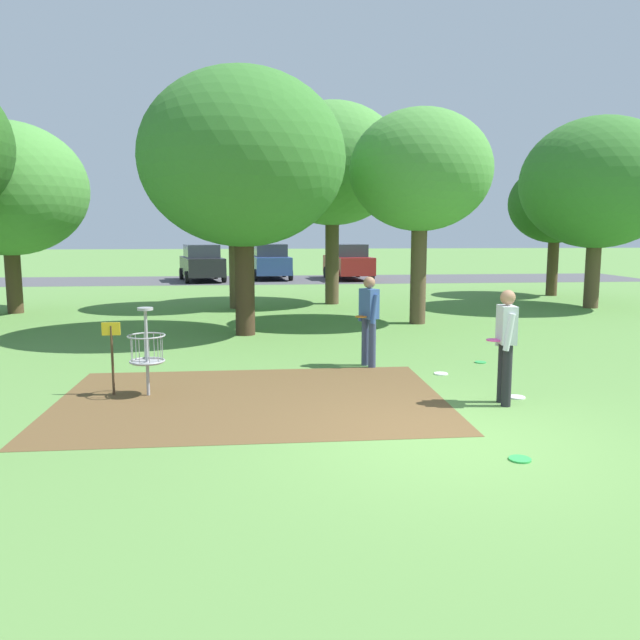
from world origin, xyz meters
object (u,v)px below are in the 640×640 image
Objects in this scene: tree_near_left at (243,159)px; parked_car_center_left at (270,261)px; frisbee_far_right at (480,362)px; parked_car_leftmost at (202,263)px; player_waiting_left at (369,316)px; tree_far_left at (332,165)px; tree_near_right at (7,189)px; tree_mid_left at (598,183)px; tree_mid_center at (234,189)px; frisbee_far_left at (520,459)px; tree_mid_right at (556,204)px; player_foreground_watching at (506,340)px; disc_golf_basket at (143,348)px; tree_far_center at (421,171)px; frisbee_near_basket at (441,374)px; frisbee_mid_grass at (517,397)px; parked_car_center_right at (348,262)px.

parked_car_center_left is (0.96, 17.89, -3.32)m from tree_near_left.
frisbee_far_right is 0.03× the size of tree_near_left.
parked_car_leftmost reaches higher than frisbee_far_right.
player_waiting_left is at bearing -58.45° from tree_near_left.
tree_near_right is at bearing -171.58° from tree_far_left.
tree_mid_left reaches higher than tree_mid_center.
tree_mid_right is at bearing 63.41° from frisbee_far_left.
player_foreground_watching is at bearing 72.77° from frisbee_far_left.
disc_golf_basket is 0.24× the size of tree_near_right.
tree_mid_right is at bearing 46.29° from disc_golf_basket.
frisbee_far_left is 0.04× the size of tree_mid_center.
player_foreground_watching is 8.77m from tree_far_center.
player_foreground_watching is 3.19m from player_waiting_left.
parked_car_leftmost is at bearing 149.13° from tree_mid_right.
tree_near_right is at bearing -122.12° from parked_car_center_left.
frisbee_far_right is 7.35m from tree_near_left.
tree_mid_left is at bearing 20.97° from tree_near_left.
frisbee_near_basket and frisbee_far_left have the same top height.
tree_mid_center is at bearing 111.61° from frisbee_near_basket.
player_foreground_watching is 0.30× the size of tree_far_center.
tree_mid_left is at bearing 49.33° from frisbee_near_basket.
tree_mid_right is 1.14× the size of parked_car_leftmost.
tree_mid_right is 14.78m from parked_car_center_left.
frisbee_near_basket is at bearing -52.60° from tree_near_left.
frisbee_far_right is (0.69, 2.89, -0.96)m from player_foreground_watching.
tree_mid_right is (9.47, 12.19, 2.60)m from player_waiting_left.
tree_near_left reaches higher than tree_far_center.
disc_golf_basket is 4.25m from player_waiting_left.
tree_far_left is 12.49m from parked_car_leftmost.
parked_car_leftmost is at bearing 105.35° from player_foreground_watching.
tree_near_right is at bearing 178.55° from tree_mid_left.
frisbee_mid_grass is 2.77m from frisbee_far_left.
frisbee_far_left is (-1.04, -2.57, 0.00)m from frisbee_mid_grass.
frisbee_far_right is (6.11, 1.86, -0.74)m from disc_golf_basket.
tree_near_left is 0.92× the size of tree_far_left.
player_foreground_watching is 17.15m from tree_mid_right.
tree_far_left is at bearing 65.40° from tree_near_left.
frisbee_far_right is at bearing -39.37° from tree_near_left.
player_foreground_watching and player_waiting_left have the same top height.
player_foreground_watching is at bearing -10.79° from disc_golf_basket.
parked_car_center_right is at bearing 82.93° from player_waiting_left.
tree_near_right is at bearing 135.84° from frisbee_mid_grass.
tree_far_center is (-7.16, -6.84, 0.57)m from tree_mid_right.
tree_mid_right reaches higher than frisbee_mid_grass.
tree_mid_right is (7.58, 14.66, 3.56)m from frisbee_mid_grass.
parked_car_leftmost is (-7.25, 15.45, -3.22)m from tree_far_center.
player_waiting_left is 0.33× the size of tree_mid_right.
tree_mid_center is (-2.81, 9.30, 2.91)m from player_waiting_left.
parked_car_leftmost and parked_car_center_left have the same top height.
parked_car_center_right is (7.55, 0.35, 0.00)m from parked_car_leftmost.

